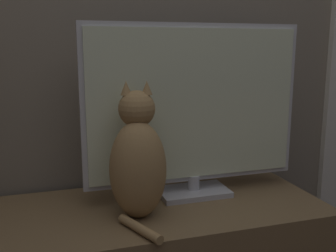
% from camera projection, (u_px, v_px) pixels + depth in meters
% --- Properties ---
extents(tv, '(0.81, 0.16, 0.63)m').
position_uv_depth(tv, '(194.00, 109.00, 1.43)').
color(tv, '#B7B7BC').
rests_on(tv, tv_stand).
extents(cat, '(0.21, 0.31, 0.44)m').
position_uv_depth(cat, '(138.00, 162.00, 1.26)').
color(cat, '#997547').
rests_on(cat, tv_stand).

